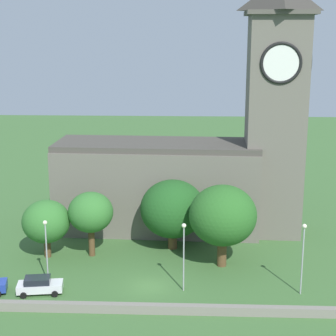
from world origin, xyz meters
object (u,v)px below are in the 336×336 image
Objects in this scene: car_white at (39,285)px; tree_by_tower at (46,222)px; streetlamp_west_mid at (46,241)px; tree_riverside_east at (173,209)px; streetlamp_east_mid at (303,248)px; tree_churchyard at (91,213)px; streetlamp_central at (184,246)px; church at (199,159)px; tree_riverside_west at (223,216)px.

car_white is 0.69× the size of tree_by_tower.
streetlamp_west_mid is 15.59m from tree_riverside_east.
streetlamp_west_mid is 24.97m from streetlamp_east_mid.
streetlamp_east_mid is 27.83m from tree_by_tower.
tree_by_tower is (-26.66, 7.95, -0.60)m from streetlamp_east_mid.
streetlamp_central is at bearing -38.39° from tree_churchyard.
tree_by_tower is 5.02m from tree_churchyard.
car_white is at bearing -177.84° from streetlamp_east_mid.
car_white is 4.28m from streetlamp_west_mid.
tree_churchyard reaches higher than streetlamp_east_mid.
streetlamp_east_mid is 0.87× the size of tree_riverside_east.
streetlamp_central is (-1.60, -17.53, -4.63)m from church.
streetlamp_east_mid is (9.69, -17.75, -4.51)m from church.
streetlamp_east_mid is (24.93, -1.34, 0.29)m from streetlamp_west_mid.
car_white is 9.61m from tree_by_tower.
streetlamp_west_mid is 0.74× the size of tree_riverside_west.
streetlamp_west_mid is at bearing 175.34° from streetlamp_central.
church is 3.48× the size of tree_riverside_west.
tree_churchyard is at bearing -142.58° from church.
tree_riverside_east is at bearing 139.07° from streetlamp_east_mid.
tree_churchyard is (-9.03, -2.52, 0.28)m from tree_riverside_east.
streetlamp_west_mid is 18.41m from tree_riverside_west.
church is 6.91× the size of car_white.
church is 20.72m from streetlamp_east_mid.
tree_riverside_west is at bearing -4.76° from tree_by_tower.
streetlamp_west_mid is 0.81× the size of tree_riverside_east.
streetlamp_east_mid is at bearing -41.14° from tree_riverside_west.
tree_riverside_east reaches higher than streetlamp_east_mid.
tree_riverside_east reaches higher than streetlamp_central.
tree_riverside_west is at bearing 56.54° from streetlamp_central.
tree_churchyard is (-14.51, 2.18, -0.60)m from tree_riverside_west.
church is 8.61m from tree_riverside_east.
tree_riverside_west is (2.44, -11.42, -3.57)m from church.
tree_riverside_west is at bearing 138.86° from streetlamp_east_mid.
car_white is 0.61× the size of tree_churchyard.
church is 4.51× the size of streetlamp_central.
car_white is at bearing -109.80° from tree_churchyard.
streetlamp_west_mid is 6.85m from tree_by_tower.
tree_riverside_west is (4.04, 6.11, 1.05)m from streetlamp_central.
church is at bearing 118.63° from streetlamp_east_mid.
tree_by_tower is at bearing 175.24° from tree_riverside_west.
streetlamp_east_mid reaches higher than tree_by_tower.
church is 3.81× the size of tree_riverside_east.
church is at bearing 30.01° from tree_by_tower.
tree_by_tower is (-1.49, 8.90, 3.31)m from car_white.
streetlamp_east_mid is 1.08× the size of tree_by_tower.
tree_churchyard is (3.41, 9.47, 4.24)m from car_white.
tree_riverside_west is (17.92, 7.29, 4.84)m from car_white.
streetlamp_east_mid is (25.17, 0.95, 3.90)m from car_white.
tree_by_tower is at bearing 163.39° from streetlamp_east_mid.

